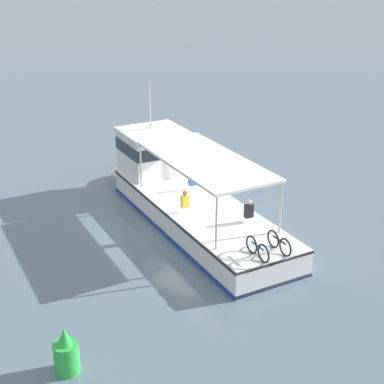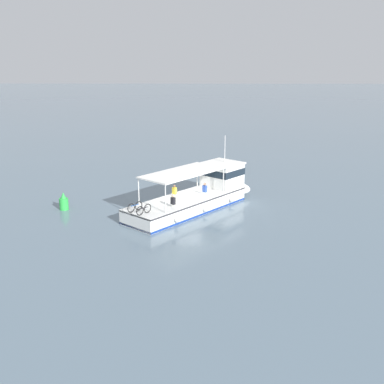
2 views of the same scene
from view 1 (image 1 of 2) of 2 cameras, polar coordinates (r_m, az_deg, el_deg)
ground_plane at (r=23.79m, az=-0.65°, el=-3.49°), size 400.00×400.00×0.00m
ferry_main at (r=24.56m, az=-1.12°, el=-0.02°), size 11.68×10.60×5.32m
channel_buoy at (r=16.20m, az=-12.65°, el=-15.78°), size 0.70×0.70×1.40m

